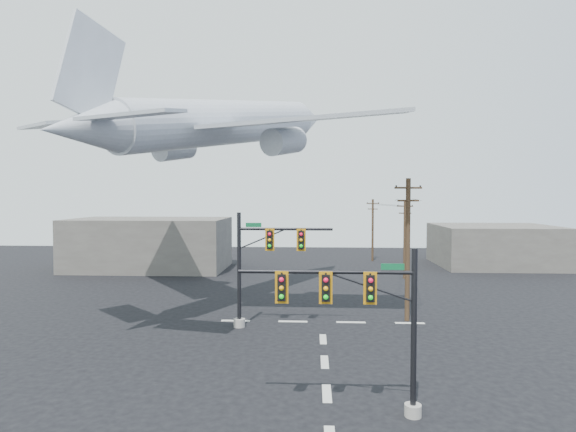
# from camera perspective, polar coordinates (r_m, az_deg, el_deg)

# --- Properties ---
(ground) EXTENTS (120.00, 120.00, 0.00)m
(ground) POSITION_cam_1_polar(r_m,az_deg,el_deg) (22.64, 4.63, -20.23)
(ground) COLOR black
(ground) RESTS_ON ground
(lane_markings) EXTENTS (14.00, 21.20, 0.01)m
(lane_markings) POSITION_cam_1_polar(r_m,az_deg,el_deg) (27.63, 4.30, -15.95)
(lane_markings) COLOR beige
(lane_markings) RESTS_ON ground
(signal_mast_near) EXTENTS (7.25, 0.73, 6.66)m
(signal_mast_near) POSITION_cam_1_polar(r_m,az_deg,el_deg) (19.56, 9.54, -12.17)
(signal_mast_near) COLOR gray
(signal_mast_near) RESTS_ON ground
(signal_mast_far) EXTENTS (6.54, 0.84, 7.61)m
(signal_mast_far) POSITION_cam_1_polar(r_m,az_deg,el_deg) (31.85, -3.50, -6.02)
(signal_mast_far) COLOR gray
(signal_mast_far) RESTS_ON ground
(utility_pole_a) EXTENTS (1.96, 0.58, 9.91)m
(utility_pole_a) POSITION_cam_1_polar(r_m,az_deg,el_deg) (34.35, 14.00, -3.54)
(utility_pole_a) COLOR #42311C
(utility_pole_a) RESTS_ON ground
(utility_pole_b) EXTENTS (1.58, 0.70, 8.16)m
(utility_pole_b) POSITION_cam_1_polar(r_m,az_deg,el_deg) (51.72, 13.67, -2.57)
(utility_pole_b) COLOR #42311C
(utility_pole_b) RESTS_ON ground
(utility_pole_c) EXTENTS (1.62, 0.69, 8.25)m
(utility_pole_c) POSITION_cam_1_polar(r_m,az_deg,el_deg) (64.83, 10.00, -1.49)
(utility_pole_c) COLOR #42311C
(utility_pole_c) RESTS_ON ground
(power_lines) EXTENTS (4.67, 30.66, 0.81)m
(power_lines) POSITION_cam_1_polar(r_m,az_deg,el_deg) (49.55, 12.72, 1.59)
(power_lines) COLOR black
(airliner) EXTENTS (26.43, 28.88, 8.21)m
(airliner) POSITION_cam_1_polar(r_m,az_deg,el_deg) (38.03, -7.26, 10.81)
(airliner) COLOR silver
(building_left) EXTENTS (18.00, 10.00, 6.00)m
(building_left) POSITION_cam_1_polar(r_m,az_deg,el_deg) (59.42, -16.08, -3.18)
(building_left) COLOR #625D56
(building_left) RESTS_ON ground
(building_right) EXTENTS (14.00, 12.00, 5.00)m
(building_right) POSITION_cam_1_polar(r_m,az_deg,el_deg) (65.24, 23.30, -3.23)
(building_right) COLOR #625D56
(building_right) RESTS_ON ground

